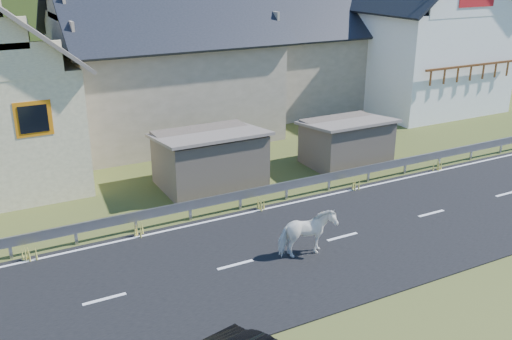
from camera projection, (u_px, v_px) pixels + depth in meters
ground at (342, 238)px, 19.17m from camera, size 160.00×160.00×0.00m
road at (342, 237)px, 19.16m from camera, size 60.00×7.00×0.04m
lane_markings at (342, 237)px, 19.15m from camera, size 60.00×6.60×0.01m
guardrail at (287, 186)px, 22.02m from camera, size 28.10×0.09×0.75m
shed_left at (210, 160)px, 23.29m from camera, size 4.30×3.30×2.40m
shed_right at (346, 143)px, 25.76m from camera, size 3.80×2.90×2.20m
house_stone_a at (160, 45)px, 29.54m from camera, size 10.80×9.80×8.90m
house_stone_b at (302, 36)px, 35.72m from camera, size 9.80×8.80×8.10m
house_white at (410, 23)px, 35.57m from camera, size 8.80×10.80×9.70m
mountain at (10, 57)px, 177.48m from camera, size 440.00×280.00×260.00m
horse at (307, 234)px, 17.69m from camera, size 0.98×1.86×1.51m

